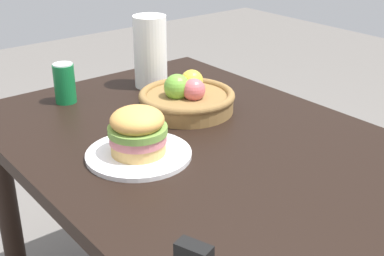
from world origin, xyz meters
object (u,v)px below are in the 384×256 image
(fruit_basket, at_px, (187,98))
(paper_towel_roll, at_px, (150,52))
(plate, at_px, (139,154))
(soda_can, at_px, (65,83))
(sandwich, at_px, (138,131))

(fruit_basket, relative_size, paper_towel_roll, 1.21)
(plate, distance_m, soda_can, 0.46)
(soda_can, relative_size, paper_towel_roll, 0.53)
(sandwich, height_order, fruit_basket, sandwich)
(fruit_basket, height_order, paper_towel_roll, paper_towel_roll)
(sandwich, bearing_deg, plate, 45.00)
(soda_can, bearing_deg, plate, -3.46)
(soda_can, bearing_deg, sandwich, -3.46)
(soda_can, relative_size, fruit_basket, 0.43)
(plate, xyz_separation_m, soda_can, (-0.46, 0.03, 0.06))
(sandwich, relative_size, paper_towel_roll, 0.61)
(sandwich, distance_m, paper_towel_roll, 0.53)
(sandwich, xyz_separation_m, paper_towel_roll, (-0.42, 0.32, 0.05))
(plate, distance_m, sandwich, 0.07)
(plate, xyz_separation_m, paper_towel_roll, (-0.42, 0.32, 0.11))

